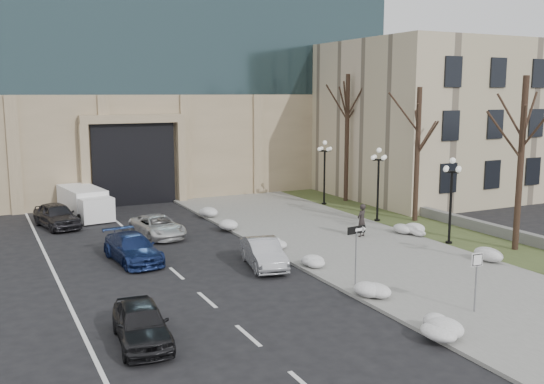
{
  "coord_description": "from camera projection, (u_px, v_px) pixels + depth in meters",
  "views": [
    {
      "loc": [
        -14.4,
        -11.8,
        8.14
      ],
      "look_at": [
        -1.87,
        13.53,
        3.5
      ],
      "focal_mm": 40.0,
      "sensor_mm": 36.0,
      "label": 1
    }
  ],
  "objects": [
    {
      "name": "car_e",
      "position": [
        57.0,
        215.0,
        36.89
      ],
      "size": [
        2.69,
        4.73,
        1.52
      ],
      "primitive_type": "imported",
      "rotation": [
        0.0,
        0.0,
        0.21
      ],
      "color": "#2A292E",
      "rests_on": "ground"
    },
    {
      "name": "ground",
      "position": [
        529.0,
        369.0,
        18.06
      ],
      "size": [
        160.0,
        160.0,
        0.0
      ],
      "primitive_type": "plane",
      "color": "black",
      "rests_on": "ground"
    },
    {
      "name": "lamppost_b",
      "position": [
        451.0,
        189.0,
        32.25
      ],
      "size": [
        1.18,
        1.18,
        4.76
      ],
      "color": "black",
      "rests_on": "ground"
    },
    {
      "name": "one_way_sign",
      "position": [
        359.0,
        237.0,
        25.26
      ],
      "size": [
        1.01,
        0.29,
        2.68
      ],
      "rotation": [
        0.0,
        0.0,
        0.13
      ],
      "color": "slate",
      "rests_on": "ground"
    },
    {
      "name": "car_d",
      "position": [
        158.0,
        226.0,
        34.51
      ],
      "size": [
        2.6,
        4.65,
        1.23
      ],
      "primitive_type": "imported",
      "rotation": [
        0.0,
        0.0,
        0.13
      ],
      "color": "silver",
      "rests_on": "ground"
    },
    {
      "name": "sidewalk",
      "position": [
        359.0,
        248.0,
        31.96
      ],
      "size": [
        9.0,
        40.0,
        0.12
      ],
      "primitive_type": "cube",
      "color": "gray",
      "rests_on": "ground"
    },
    {
      "name": "car_b",
      "position": [
        263.0,
        253.0,
        28.5
      ],
      "size": [
        2.19,
        4.31,
        1.35
      ],
      "primitive_type": "imported",
      "rotation": [
        0.0,
        0.0,
        -0.19
      ],
      "color": "#A9ABB0",
      "rests_on": "ground"
    },
    {
      "name": "snow_clump_d",
      "position": [
        314.0,
        261.0,
        28.52
      ],
      "size": [
        1.1,
        1.6,
        0.36
      ],
      "primitive_type": "ellipsoid",
      "color": "white",
      "rests_on": "sidewalk"
    },
    {
      "name": "snow_clump_b",
      "position": [
        437.0,
        329.0,
        20.34
      ],
      "size": [
        1.1,
        1.6,
        0.36
      ],
      "primitive_type": "ellipsoid",
      "color": "white",
      "rests_on": "sidewalk"
    },
    {
      "name": "curb",
      "position": [
        283.0,
        258.0,
        29.99
      ],
      "size": [
        0.3,
        40.0,
        0.14
      ],
      "primitive_type": "cube",
      "color": "gray",
      "rests_on": "ground"
    },
    {
      "name": "pedestrian",
      "position": [
        362.0,
        220.0,
        34.04
      ],
      "size": [
        0.8,
        0.69,
        1.87
      ],
      "primitive_type": "imported",
      "rotation": [
        0.0,
        0.0,
        3.56
      ],
      "color": "black",
      "rests_on": "sidewalk"
    },
    {
      "name": "snow_clump_f",
      "position": [
        233.0,
        226.0,
        36.01
      ],
      "size": [
        1.1,
        1.6,
        0.36
      ],
      "primitive_type": "ellipsoid",
      "color": "white",
      "rests_on": "sidewalk"
    },
    {
      "name": "snow_clump_i",
      "position": [
        492.0,
        257.0,
        29.21
      ],
      "size": [
        1.1,
        1.6,
        0.36
      ],
      "primitive_type": "ellipsoid",
      "color": "white",
      "rests_on": "sidewalk"
    },
    {
      "name": "car_c",
      "position": [
        133.0,
        248.0,
        29.41
      ],
      "size": [
        2.36,
        4.81,
        1.35
      ],
      "primitive_type": "imported",
      "rotation": [
        0.0,
        0.0,
        0.1
      ],
      "color": "navy",
      "rests_on": "ground"
    },
    {
      "name": "lamppost_d",
      "position": [
        325.0,
        164.0,
        43.75
      ],
      "size": [
        1.18,
        1.18,
        4.76
      ],
      "color": "black",
      "rests_on": "ground"
    },
    {
      "name": "tree_near",
      "position": [
        522.0,
        139.0,
        30.56
      ],
      "size": [
        3.2,
        3.2,
        9.0
      ],
      "color": "black",
      "rests_on": "ground"
    },
    {
      "name": "snow_clump_g",
      "position": [
        210.0,
        213.0,
        39.9
      ],
      "size": [
        1.1,
        1.6,
        0.36
      ],
      "primitive_type": "ellipsoid",
      "color": "white",
      "rests_on": "sidewalk"
    },
    {
      "name": "classical_building",
      "position": [
        448.0,
        118.0,
        51.46
      ],
      "size": [
        22.0,
        18.12,
        12.0
      ],
      "color": "#C2AD91",
      "rests_on": "ground"
    },
    {
      "name": "box_truck",
      "position": [
        85.0,
        203.0,
        40.06
      ],
      "size": [
        2.81,
        6.19,
        1.9
      ],
      "rotation": [
        0.0,
        0.0,
        0.13
      ],
      "color": "white",
      "rests_on": "ground"
    },
    {
      "name": "snow_clump_e",
      "position": [
        273.0,
        243.0,
        31.95
      ],
      "size": [
        1.1,
        1.6,
        0.36
      ],
      "primitive_type": "ellipsoid",
      "color": "white",
      "rests_on": "sidewalk"
    },
    {
      "name": "lamppost_c",
      "position": [
        378.0,
        174.0,
        38.0
      ],
      "size": [
        1.18,
        1.18,
        4.76
      ],
      "color": "black",
      "rests_on": "ground"
    },
    {
      "name": "tree_mid",
      "position": [
        418.0,
        136.0,
        37.68
      ],
      "size": [
        3.2,
        3.2,
        8.5
      ],
      "color": "black",
      "rests_on": "ground"
    },
    {
      "name": "car_a",
      "position": [
        141.0,
        323.0,
        19.8
      ],
      "size": [
        1.98,
        4.16,
        1.37
      ],
      "primitive_type": "imported",
      "rotation": [
        0.0,
        0.0,
        -0.09
      ],
      "color": "black",
      "rests_on": "ground"
    },
    {
      "name": "stone_wall",
      "position": [
        455.0,
        220.0,
        37.41
      ],
      "size": [
        0.5,
        30.0,
        0.7
      ],
      "primitive_type": "cube",
      "color": "slate",
      "rests_on": "ground"
    },
    {
      "name": "grass_strip",
      "position": [
        453.0,
        235.0,
        34.81
      ],
      "size": [
        4.0,
        40.0,
        0.1
      ],
      "primitive_type": "cube",
      "color": "#3D4B25",
      "rests_on": "ground"
    },
    {
      "name": "snow_clump_c",
      "position": [
        377.0,
        292.0,
        24.1
      ],
      "size": [
        1.1,
        1.6,
        0.36
      ],
      "primitive_type": "ellipsoid",
      "color": "white",
      "rests_on": "sidewalk"
    },
    {
      "name": "keep_sign",
      "position": [
        477.0,
        270.0,
        22.2
      ],
      "size": [
        0.51,
        0.08,
        2.35
      ],
      "rotation": [
        0.0,
        0.0,
        -0.06
      ],
      "color": "slate",
      "rests_on": "ground"
    },
    {
      "name": "snow_clump_j",
      "position": [
        411.0,
        232.0,
        34.58
      ],
      "size": [
        1.1,
        1.6,
        0.36
      ],
      "primitive_type": "ellipsoid",
      "color": "white",
      "rests_on": "sidewalk"
    },
    {
      "name": "tree_far",
      "position": [
        347.0,
        120.0,
        44.66
      ],
      "size": [
        3.2,
        3.2,
        9.5
      ],
      "color": "black",
      "rests_on": "ground"
    }
  ]
}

